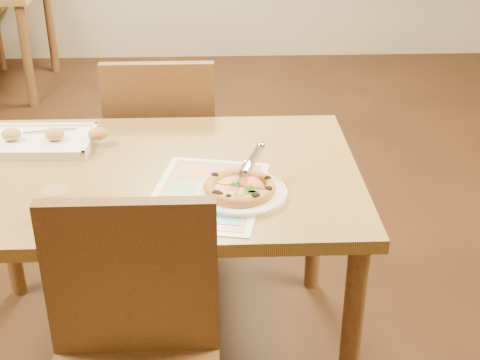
{
  "coord_description": "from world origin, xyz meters",
  "views": [
    {
      "loc": [
        0.21,
        -1.84,
        1.65
      ],
      "look_at": [
        0.28,
        -0.17,
        0.77
      ],
      "focal_mm": 50.0,
      "sensor_mm": 36.0,
      "label": 1
    }
  ],
  "objects_px": {
    "chair_near": "(131,342)",
    "plate": "(240,193)",
    "pizza_cutter": "(251,164)",
    "dining_table": "(150,195)",
    "appetizer_tray": "(42,141)",
    "glass_tumbler": "(57,206)",
    "chair_far": "(163,137)",
    "pizza": "(240,188)",
    "menu": "(207,193)"
  },
  "relations": [
    {
      "from": "plate",
      "to": "menu",
      "type": "bearing_deg",
      "value": 172.15
    },
    {
      "from": "dining_table",
      "to": "chair_near",
      "type": "relative_size",
      "value": 2.77
    },
    {
      "from": "chair_near",
      "to": "chair_far",
      "type": "xyz_separation_m",
      "value": [
        -0.0,
        1.2,
        0.0
      ]
    },
    {
      "from": "pizza",
      "to": "pizza_cutter",
      "type": "relative_size",
      "value": 1.53
    },
    {
      "from": "appetizer_tray",
      "to": "menu",
      "type": "relative_size",
      "value": 0.94
    },
    {
      "from": "plate",
      "to": "pizza_cutter",
      "type": "height_order",
      "value": "pizza_cutter"
    },
    {
      "from": "dining_table",
      "to": "pizza",
      "type": "height_order",
      "value": "pizza"
    },
    {
      "from": "plate",
      "to": "pizza",
      "type": "bearing_deg",
      "value": 174.0
    },
    {
      "from": "pizza",
      "to": "appetizer_tray",
      "type": "distance_m",
      "value": 0.74
    },
    {
      "from": "chair_near",
      "to": "menu",
      "type": "height_order",
      "value": "chair_near"
    },
    {
      "from": "chair_near",
      "to": "chair_far",
      "type": "height_order",
      "value": "same"
    },
    {
      "from": "chair_near",
      "to": "pizza",
      "type": "relative_size",
      "value": 2.27
    },
    {
      "from": "chair_near",
      "to": "menu",
      "type": "relative_size",
      "value": 1.08
    },
    {
      "from": "dining_table",
      "to": "pizza_cutter",
      "type": "distance_m",
      "value": 0.37
    },
    {
      "from": "pizza_cutter",
      "to": "glass_tumbler",
      "type": "relative_size",
      "value": 1.5
    },
    {
      "from": "chair_near",
      "to": "chair_far",
      "type": "relative_size",
      "value": 1.0
    },
    {
      "from": "chair_far",
      "to": "plate",
      "type": "bearing_deg",
      "value": 109.79
    },
    {
      "from": "chair_far",
      "to": "pizza",
      "type": "xyz_separation_m",
      "value": [
        0.28,
        -0.77,
        0.18
      ]
    },
    {
      "from": "pizza",
      "to": "pizza_cutter",
      "type": "xyz_separation_m",
      "value": [
        0.03,
        0.04,
        0.05
      ]
    },
    {
      "from": "dining_table",
      "to": "chair_far",
      "type": "relative_size",
      "value": 2.77
    },
    {
      "from": "plate",
      "to": "pizza",
      "type": "xyz_separation_m",
      "value": [
        -0.0,
        0.0,
        0.02
      ]
    },
    {
      "from": "dining_table",
      "to": "plate",
      "type": "xyz_separation_m",
      "value": [
        0.28,
        -0.17,
        0.09
      ]
    },
    {
      "from": "plate",
      "to": "chair_near",
      "type": "bearing_deg",
      "value": -122.67
    },
    {
      "from": "chair_far",
      "to": "menu",
      "type": "distance_m",
      "value": 0.8
    },
    {
      "from": "glass_tumbler",
      "to": "chair_far",
      "type": "bearing_deg",
      "value": 76.25
    },
    {
      "from": "glass_tumbler",
      "to": "menu",
      "type": "relative_size",
      "value": 0.21
    },
    {
      "from": "pizza",
      "to": "pizza_cutter",
      "type": "bearing_deg",
      "value": 51.73
    },
    {
      "from": "pizza",
      "to": "glass_tumbler",
      "type": "relative_size",
      "value": 2.29
    },
    {
      "from": "dining_table",
      "to": "appetizer_tray",
      "type": "relative_size",
      "value": 3.18
    },
    {
      "from": "dining_table",
      "to": "glass_tumbler",
      "type": "xyz_separation_m",
      "value": [
        -0.22,
        -0.28,
        0.12
      ]
    },
    {
      "from": "chair_near",
      "to": "pizza_cutter",
      "type": "distance_m",
      "value": 0.61
    },
    {
      "from": "chair_near",
      "to": "plate",
      "type": "relative_size",
      "value": 1.73
    },
    {
      "from": "pizza",
      "to": "pizza_cutter",
      "type": "distance_m",
      "value": 0.08
    },
    {
      "from": "dining_table",
      "to": "menu",
      "type": "bearing_deg",
      "value": -40.4
    },
    {
      "from": "chair_far",
      "to": "menu",
      "type": "bearing_deg",
      "value": 103.61
    },
    {
      "from": "appetizer_tray",
      "to": "chair_far",
      "type": "bearing_deg",
      "value": 48.0
    },
    {
      "from": "pizza_cutter",
      "to": "glass_tumbler",
      "type": "distance_m",
      "value": 0.55
    },
    {
      "from": "chair_near",
      "to": "appetizer_tray",
      "type": "height_order",
      "value": "chair_near"
    },
    {
      "from": "chair_far",
      "to": "plate",
      "type": "height_order",
      "value": "chair_far"
    },
    {
      "from": "glass_tumbler",
      "to": "menu",
      "type": "distance_m",
      "value": 0.42
    },
    {
      "from": "pizza_cutter",
      "to": "appetizer_tray",
      "type": "height_order",
      "value": "pizza_cutter"
    },
    {
      "from": "plate",
      "to": "pizza",
      "type": "relative_size",
      "value": 1.31
    },
    {
      "from": "dining_table",
      "to": "menu",
      "type": "xyz_separation_m",
      "value": [
        0.18,
        -0.16,
        0.09
      ]
    },
    {
      "from": "plate",
      "to": "menu",
      "type": "distance_m",
      "value": 0.09
    },
    {
      "from": "pizza_cutter",
      "to": "chair_near",
      "type": "bearing_deg",
      "value": 174.88
    },
    {
      "from": "pizza",
      "to": "pizza_cutter",
      "type": "height_order",
      "value": "pizza_cutter"
    },
    {
      "from": "dining_table",
      "to": "pizza",
      "type": "xyz_separation_m",
      "value": [
        0.28,
        -0.17,
        0.11
      ]
    },
    {
      "from": "dining_table",
      "to": "glass_tumbler",
      "type": "relative_size",
      "value": 14.38
    },
    {
      "from": "pizza",
      "to": "glass_tumbler",
      "type": "xyz_separation_m",
      "value": [
        -0.49,
        -0.11,
        0.01
      ]
    },
    {
      "from": "chair_near",
      "to": "plate",
      "type": "xyz_separation_m",
      "value": [
        0.28,
        0.43,
        0.16
      ]
    }
  ]
}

